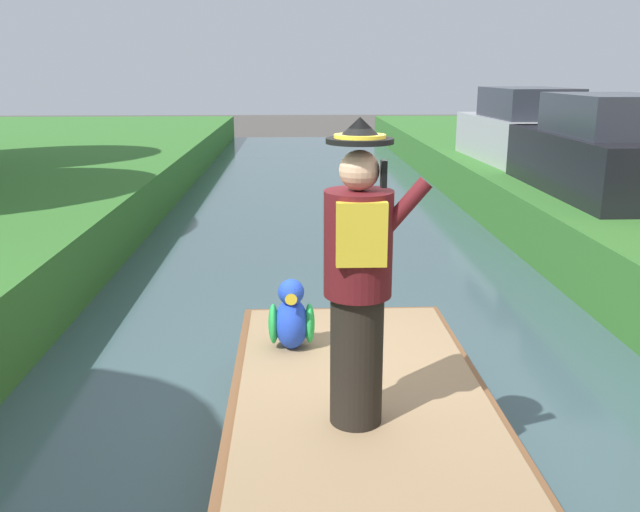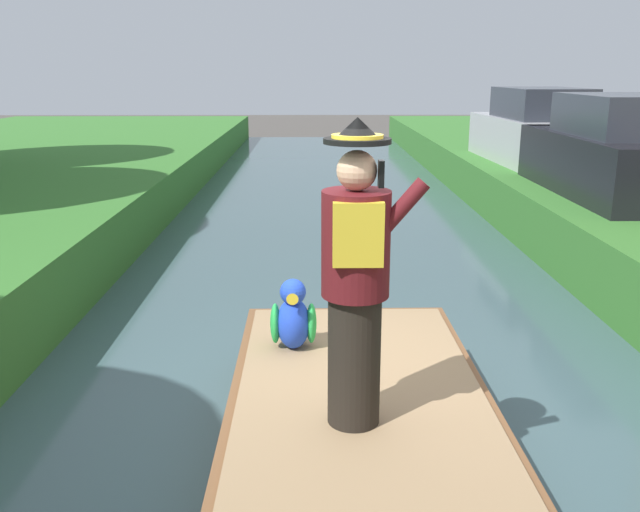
{
  "view_description": "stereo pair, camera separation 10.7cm",
  "coord_description": "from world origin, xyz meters",
  "views": [
    {
      "loc": [
        -0.44,
        -4.66,
        2.81
      ],
      "look_at": [
        -0.27,
        -0.28,
        1.61
      ],
      "focal_mm": 38.28,
      "sensor_mm": 36.0,
      "label": 1
    },
    {
      "loc": [
        -0.33,
        -4.66,
        2.81
      ],
      "look_at": [
        -0.27,
        -0.28,
        1.61
      ],
      "focal_mm": 38.28,
      "sensor_mm": 36.0,
      "label": 2
    }
  ],
  "objects": [
    {
      "name": "parrot_plush",
      "position": [
        -0.47,
        0.29,
        0.95
      ],
      "size": [
        0.36,
        0.35,
        0.57
      ],
      "color": "blue",
      "rests_on": "boat"
    },
    {
      "name": "boat",
      "position": [
        0.0,
        -0.76,
        0.4
      ],
      "size": [
        1.82,
        4.21,
        0.61
      ],
      "color": "brown",
      "rests_on": "canal_water"
    },
    {
      "name": "person_pirate",
      "position": [
        -0.07,
        -0.87,
        1.64
      ],
      "size": [
        0.61,
        0.42,
        1.85
      ],
      "rotation": [
        0.0,
        0.0,
        -0.26
      ],
      "color": "black",
      "rests_on": "boat"
    },
    {
      "name": "ground_plane",
      "position": [
        0.0,
        0.0,
        0.0
      ],
      "size": [
        80.0,
        80.0,
        0.0
      ],
      "primitive_type": "plane",
      "color": "#4C4742"
    },
    {
      "name": "parked_car_silver",
      "position": [
        4.3,
        9.42,
        1.59
      ],
      "size": [
        1.85,
        4.06,
        1.5
      ],
      "color": "#B7B7BC",
      "rests_on": "grass_bank_far"
    },
    {
      "name": "canal_water",
      "position": [
        0.0,
        0.0,
        0.05
      ],
      "size": [
        5.84,
        48.0,
        0.1
      ],
      "primitive_type": "cube",
      "color": "#3D565B",
      "rests_on": "ground"
    },
    {
      "name": "parked_car_dark",
      "position": [
        4.3,
        5.65,
        1.59
      ],
      "size": [
        1.7,
        4.0,
        1.5
      ],
      "color": "black",
      "rests_on": "grass_bank_far"
    }
  ]
}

